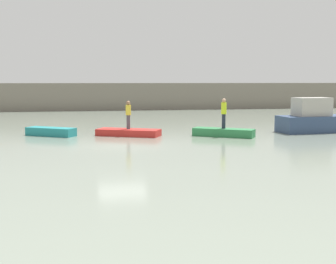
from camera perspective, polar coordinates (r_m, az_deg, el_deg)
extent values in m
plane|color=gray|center=(23.25, -5.88, -1.69)|extent=(120.00, 120.00, 0.00)
cube|color=gray|center=(51.76, -8.76, 4.47)|extent=(80.00, 1.20, 3.10)
cube|color=#33476B|center=(30.82, 18.65, 1.00)|extent=(5.48, 2.30, 1.07)
cube|color=#B2ADA3|center=(30.43, 17.83, 3.09)|extent=(2.32, 1.55, 1.18)
cube|color=teal|center=(28.02, -14.69, 0.04)|extent=(3.12, 2.46, 0.51)
cube|color=red|center=(27.27, -5.06, -0.05)|extent=(4.00, 2.86, 0.40)
cube|color=#2D7F47|center=(27.01, 7.08, -0.06)|extent=(3.60, 2.87, 0.48)
cylinder|color=#232838|center=(26.95, 7.10, 1.37)|extent=(0.22, 0.22, 0.87)
cylinder|color=#D8F226|center=(26.89, 7.12, 3.02)|extent=(0.32, 0.32, 0.69)
sphere|color=tan|center=(26.87, 7.14, 4.01)|extent=(0.24, 0.24, 0.24)
cylinder|color=#4C4C56|center=(27.21, -5.07, 1.27)|extent=(0.22, 0.22, 0.86)
cylinder|color=yellow|center=(27.15, -5.09, 2.81)|extent=(0.32, 0.32, 0.60)
sphere|color=#936B4C|center=(27.13, -5.10, 3.71)|extent=(0.25, 0.25, 0.25)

